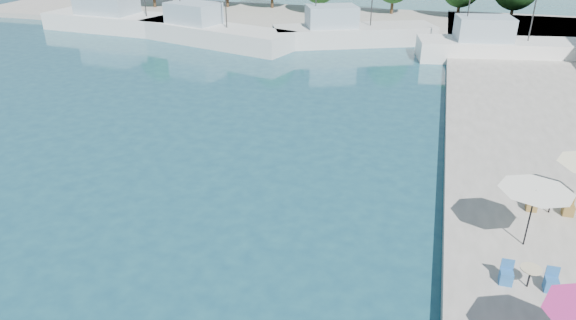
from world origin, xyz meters
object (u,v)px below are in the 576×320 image
(trawler_02, at_px, (211,32))
(trawler_04, at_px, (503,49))
(trawler_01, at_px, (128,21))
(trawler_03, at_px, (350,33))
(umbrella_white, at_px, (535,196))

(trawler_02, xyz_separation_m, trawler_04, (27.73, 0.88, 0.00))
(trawler_01, distance_m, trawler_03, 24.81)
(trawler_03, relative_size, umbrella_white, 6.17)
(trawler_02, height_order, trawler_04, same)
(trawler_02, xyz_separation_m, umbrella_white, (25.90, -29.90, 1.62))
(umbrella_white, bearing_deg, trawler_01, 138.53)
(trawler_02, relative_size, trawler_03, 1.08)
(trawler_01, xyz_separation_m, trawler_03, (24.81, 0.52, 0.00))
(trawler_03, relative_size, trawler_04, 1.01)
(trawler_01, xyz_separation_m, trawler_04, (38.92, -2.01, 0.00))
(trawler_02, bearing_deg, trawler_03, 30.81)
(trawler_04, bearing_deg, trawler_02, 172.10)
(trawler_01, distance_m, trawler_04, 38.97)
(trawler_01, bearing_deg, trawler_04, 1.88)
(umbrella_white, bearing_deg, trawler_03, 110.25)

